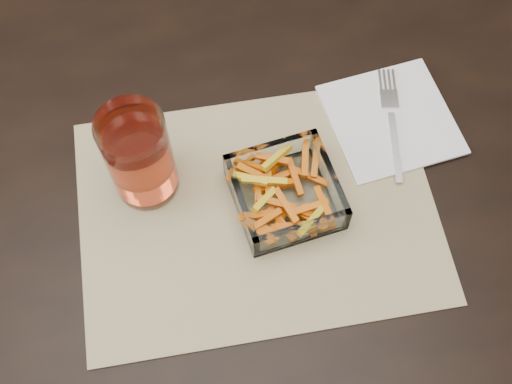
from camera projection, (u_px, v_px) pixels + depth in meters
dining_table at (168, 262)px, 0.88m from camera, size 1.60×0.90×0.75m
placemat at (258, 210)px, 0.82m from camera, size 0.46×0.35×0.00m
glass_bowl at (285, 194)px, 0.80m from camera, size 0.14×0.14×0.05m
tumbler at (140, 158)px, 0.77m from camera, size 0.08×0.08×0.14m
napkin at (391, 119)px, 0.87m from camera, size 0.18×0.18×0.00m
fork at (392, 119)px, 0.87m from camera, size 0.05×0.18×0.00m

